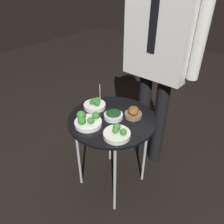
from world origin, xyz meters
name	(u,v)px	position (x,y,z in m)	size (l,w,h in m)	color
ground_plane	(112,180)	(0.00, 0.00, 0.00)	(8.00, 8.00, 0.00)	black
serving_cart	(112,124)	(0.00, 0.00, 0.60)	(0.61, 0.61, 0.65)	black
bowl_roast_center	(133,113)	(0.10, 0.11, 0.68)	(0.12, 0.12, 0.07)	brown
bowl_broccoli_back_right	(87,121)	(-0.07, -0.16, 0.68)	(0.18, 0.18, 0.09)	white
bowl_spinach_mid_right	(113,115)	(0.01, 0.01, 0.67)	(0.13, 0.13, 0.05)	silver
bowl_broccoli_far_rim	(117,133)	(0.15, -0.13, 0.67)	(0.17, 0.17, 0.08)	silver
bowl_broccoli_front_right	(95,104)	(-0.18, 0.02, 0.68)	(0.16, 0.16, 0.18)	silver
waiter_figure	(160,44)	(0.05, 0.46, 1.07)	(0.62, 0.23, 1.68)	black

